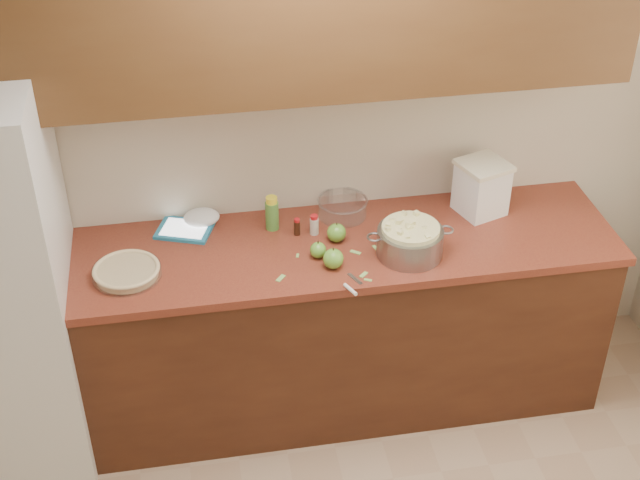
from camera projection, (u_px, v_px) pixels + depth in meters
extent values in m
plane|color=beige|center=(310.00, 134.00, 3.98)|extent=(3.60, 0.00, 3.60)
cube|color=#492414|center=(322.00, 328.00, 4.20)|extent=(2.60, 0.65, 0.88)
cube|color=brown|center=(322.00, 248.00, 3.94)|extent=(2.64, 0.68, 0.04)
cube|color=#523319|center=(316.00, 6.00, 3.47)|extent=(2.60, 0.34, 0.70)
cylinder|color=silver|center=(127.00, 272.00, 3.72)|extent=(0.29, 0.29, 0.04)
cylinder|color=beige|center=(127.00, 272.00, 3.72)|extent=(0.26, 0.26, 0.03)
torus|color=beige|center=(126.00, 269.00, 3.71)|extent=(0.28, 0.28, 0.02)
cylinder|color=gray|center=(410.00, 242.00, 3.83)|extent=(0.29, 0.29, 0.12)
torus|color=gray|center=(374.00, 237.00, 3.79)|extent=(0.07, 0.07, 0.01)
torus|color=gray|center=(446.00, 230.00, 3.83)|extent=(0.07, 0.07, 0.01)
cylinder|color=#F0EEA2|center=(410.00, 239.00, 3.82)|extent=(0.25, 0.25, 0.13)
cube|color=white|center=(481.00, 190.00, 4.09)|extent=(0.24, 0.24, 0.23)
cube|color=beige|center=(484.00, 165.00, 4.01)|extent=(0.26, 0.26, 0.02)
cube|color=teal|center=(185.00, 230.00, 4.01)|extent=(0.29, 0.25, 0.02)
cube|color=white|center=(185.00, 228.00, 4.00)|extent=(0.23, 0.20, 0.00)
cube|color=gray|center=(355.00, 279.00, 3.72)|extent=(0.05, 0.09, 0.00)
cylinder|color=white|center=(350.00, 289.00, 3.65)|extent=(0.05, 0.08, 0.02)
cylinder|color=#4C8C38|center=(272.00, 216.00, 4.00)|extent=(0.06, 0.06, 0.14)
cylinder|color=yellow|center=(271.00, 200.00, 3.95)|extent=(0.05, 0.05, 0.03)
cylinder|color=beige|center=(314.00, 226.00, 3.98)|extent=(0.04, 0.04, 0.08)
cylinder|color=red|center=(314.00, 217.00, 3.95)|extent=(0.03, 0.03, 0.02)
cylinder|color=black|center=(297.00, 228.00, 3.97)|extent=(0.03, 0.03, 0.07)
cylinder|color=red|center=(297.00, 220.00, 3.95)|extent=(0.02, 0.02, 0.01)
cylinder|color=silver|center=(342.00, 208.00, 4.10)|extent=(0.22, 0.22, 0.08)
torus|color=silver|center=(343.00, 200.00, 4.08)|extent=(0.23, 0.23, 0.01)
ellipsoid|color=white|center=(202.00, 217.00, 4.05)|extent=(0.19, 0.16, 0.07)
sphere|color=#62A331|center=(318.00, 250.00, 3.83)|extent=(0.07, 0.07, 0.07)
cylinder|color=#3F2D19|center=(318.00, 242.00, 3.81)|extent=(0.01, 0.01, 0.01)
sphere|color=#62A331|center=(336.00, 233.00, 3.93)|extent=(0.09, 0.09, 0.09)
cylinder|color=#3F2D19|center=(337.00, 224.00, 3.90)|extent=(0.01, 0.01, 0.01)
sphere|color=#62A331|center=(333.00, 259.00, 3.76)|extent=(0.09, 0.09, 0.09)
cylinder|color=#3F2D19|center=(333.00, 249.00, 3.74)|extent=(0.01, 0.01, 0.01)
cube|color=#92C45F|center=(298.00, 256.00, 3.86)|extent=(0.02, 0.03, 0.00)
cube|color=#92C45F|center=(375.00, 248.00, 3.90)|extent=(0.03, 0.04, 0.00)
cube|color=#92C45F|center=(368.00, 280.00, 3.71)|extent=(0.04, 0.03, 0.00)
cube|color=#92C45F|center=(364.00, 275.00, 3.74)|extent=(0.04, 0.04, 0.00)
cube|color=#92C45F|center=(355.00, 252.00, 3.88)|extent=(0.05, 0.04, 0.00)
cube|color=#92C45F|center=(281.00, 278.00, 3.72)|extent=(0.05, 0.05, 0.00)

